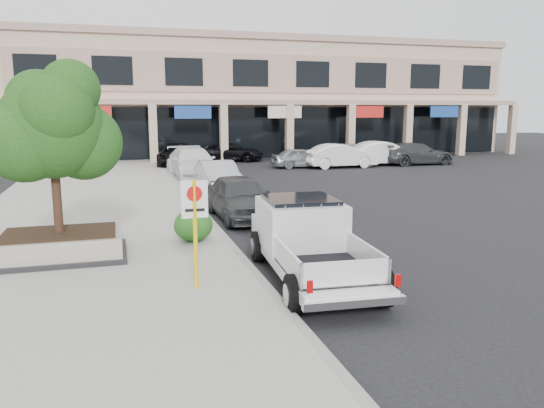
{
  "coord_description": "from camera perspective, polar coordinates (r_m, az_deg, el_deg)",
  "views": [
    {
      "loc": [
        -4.48,
        -10.99,
        3.89
      ],
      "look_at": [
        -0.83,
        1.5,
        1.53
      ],
      "focal_mm": 35.0,
      "sensor_mm": 36.0,
      "label": 1
    }
  ],
  "objects": [
    {
      "name": "curb_car_a",
      "position": [
        18.83,
        -3.42,
        0.75
      ],
      "size": [
        1.98,
        4.61,
        1.55
      ],
      "primitive_type": "imported",
      "rotation": [
        0.0,
        0.0,
        0.03
      ],
      "color": "#313437",
      "rests_on": "ground"
    },
    {
      "name": "hedge",
      "position": [
        15.18,
        -8.46,
        -2.27
      ],
      "size": [
        1.1,
        0.99,
        0.93
      ],
      "primitive_type": "ellipsoid",
      "color": "#1D4A15",
      "rests_on": "sidewalk"
    },
    {
      "name": "lot_car_d",
      "position": [
        39.53,
        -4.43,
        5.58
      ],
      "size": [
        5.27,
        3.86,
        1.33
      ],
      "primitive_type": "imported",
      "rotation": [
        0.0,
        0.0,
        1.18
      ],
      "color": "black",
      "rests_on": "ground"
    },
    {
      "name": "lot_car_b",
      "position": [
        35.27,
        7.39,
        5.16
      ],
      "size": [
        4.81,
        1.77,
        1.57
      ],
      "primitive_type": "imported",
      "rotation": [
        0.0,
        0.0,
        1.59
      ],
      "color": "silver",
      "rests_on": "ground"
    },
    {
      "name": "lot_car_f",
      "position": [
        37.31,
        11.86,
        5.36
      ],
      "size": [
        5.0,
        1.78,
        1.64
      ],
      "primitive_type": "imported",
      "rotation": [
        0.0,
        0.0,
        1.58
      ],
      "color": "silver",
      "rests_on": "ground"
    },
    {
      "name": "curb_car_d",
      "position": [
        36.45,
        -10.15,
        5.23
      ],
      "size": [
        3.24,
        5.83,
        1.54
      ],
      "primitive_type": "imported",
      "rotation": [
        0.0,
        0.0,
        -0.13
      ],
      "color": "black",
      "rests_on": "ground"
    },
    {
      "name": "lot_car_a",
      "position": [
        35.08,
        3.11,
        5.0
      ],
      "size": [
        3.88,
        1.56,
        1.32
      ],
      "primitive_type": "imported",
      "rotation": [
        0.0,
        0.0,
        1.57
      ],
      "color": "#95989C",
      "rests_on": "ground"
    },
    {
      "name": "planter_tree",
      "position": [
        14.17,
        -22.0,
        7.63
      ],
      "size": [
        2.9,
        2.55,
        4.0
      ],
      "color": "black",
      "rests_on": "planter"
    },
    {
      "name": "ground",
      "position": [
        12.49,
        5.66,
        -7.91
      ],
      "size": [
        120.0,
        120.0,
        0.0
      ],
      "primitive_type": "plane",
      "color": "black",
      "rests_on": "ground"
    },
    {
      "name": "planter",
      "position": [
        14.43,
        -21.81,
        -4.15
      ],
      "size": [
        3.2,
        2.2,
        0.68
      ],
      "color": "black",
      "rests_on": "sidewalk"
    },
    {
      "name": "curb",
      "position": [
        17.65,
        -6.36,
        -2.25
      ],
      "size": [
        0.2,
        52.0,
        0.15
      ],
      "primitive_type": "cube",
      "color": "gray",
      "rests_on": "ground"
    },
    {
      "name": "pickup_truck",
      "position": [
        12.05,
        4.32,
        -4.19
      ],
      "size": [
        2.47,
        5.74,
        1.77
      ],
      "primitive_type": null,
      "rotation": [
        0.0,
        0.0,
        -0.07
      ],
      "color": "silver",
      "rests_on": "ground"
    },
    {
      "name": "curb_car_c",
      "position": [
        30.43,
        -8.54,
        4.42
      ],
      "size": [
        2.68,
        5.88,
        1.67
      ],
      "primitive_type": "imported",
      "rotation": [
        0.0,
        0.0,
        0.06
      ],
      "color": "white",
      "rests_on": "ground"
    },
    {
      "name": "no_parking_sign",
      "position": [
        11.02,
        -8.29,
        -1.63
      ],
      "size": [
        0.55,
        0.09,
        2.3
      ],
      "color": "yellow",
      "rests_on": "sidewalk"
    },
    {
      "name": "sidewalk",
      "position": [
        17.44,
        -19.26,
        -2.93
      ],
      "size": [
        8.0,
        52.0,
        0.15
      ],
      "primitive_type": "cube",
      "color": "gray",
      "rests_on": "ground"
    },
    {
      "name": "lot_car_c",
      "position": [
        38.31,
        15.28,
        5.25
      ],
      "size": [
        5.26,
        2.15,
        1.52
      ],
      "primitive_type": "imported",
      "rotation": [
        0.0,
        0.0,
        1.57
      ],
      "color": "#313336",
      "rests_on": "ground"
    },
    {
      "name": "curb_car_b",
      "position": [
        24.73,
        -5.79,
        2.9
      ],
      "size": [
        1.68,
        4.49,
        1.46
      ],
      "primitive_type": "imported",
      "rotation": [
        0.0,
        0.0,
        0.03
      ],
      "color": "#ABAEB4",
      "rests_on": "ground"
    },
    {
      "name": "lot_car_e",
      "position": [
        38.17,
        8.67,
        5.48
      ],
      "size": [
        4.75,
        2.71,
        1.52
      ],
      "primitive_type": "imported",
      "rotation": [
        0.0,
        0.0,
        1.36
      ],
      "color": "#A0A2A8",
      "rests_on": "ground"
    },
    {
      "name": "strip_mall",
      "position": [
        46.63,
        -0.79,
        11.35
      ],
      "size": [
        40.55,
        12.43,
        9.5
      ],
      "color": "tan",
      "rests_on": "ground"
    }
  ]
}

